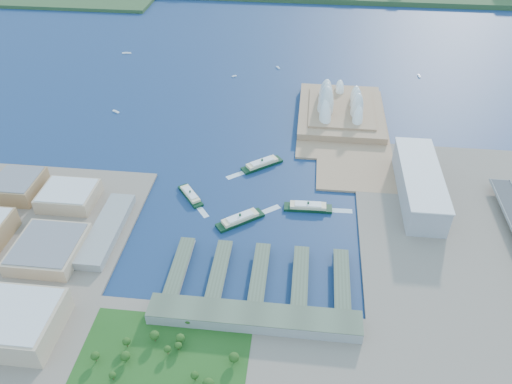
# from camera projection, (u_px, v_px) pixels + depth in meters

# --- Properties ---
(ground) EXTENTS (3000.00, 3000.00, 0.00)m
(ground) POSITION_uv_depth(u_px,v_px,m) (254.00, 228.00, 578.70)
(ground) COLOR #0E1C42
(ground) RESTS_ON ground
(west_land) EXTENTS (220.00, 390.00, 3.00)m
(west_land) POSITION_uv_depth(u_px,v_px,m) (4.00, 276.00, 516.96)
(west_land) COLOR #7C6E5F
(west_land) RESTS_ON ground
(east_land) EXTENTS (240.00, 500.00, 3.00)m
(east_land) POSITION_uv_depth(u_px,v_px,m) (478.00, 276.00, 517.37)
(east_land) COLOR #7C6E5F
(east_land) RESTS_ON ground
(peninsula) EXTENTS (135.00, 220.00, 3.00)m
(peninsula) POSITION_uv_depth(u_px,v_px,m) (342.00, 122.00, 773.22)
(peninsula) COLOR #A07A58
(peninsula) RESTS_ON ground
(opera_house) EXTENTS (134.00, 180.00, 58.00)m
(opera_house) POSITION_uv_depth(u_px,v_px,m) (342.00, 98.00, 770.61)
(opera_house) COLOR white
(opera_house) RESTS_ON peninsula
(toaster_building) EXTENTS (45.00, 155.00, 35.00)m
(toaster_building) POSITION_uv_depth(u_px,v_px,m) (419.00, 184.00, 612.16)
(toaster_building) COLOR #95959A
(toaster_building) RESTS_ON east_land
(west_buildings) EXTENTS (200.00, 280.00, 27.00)m
(west_buildings) POSITION_uv_depth(u_px,v_px,m) (16.00, 243.00, 535.39)
(west_buildings) COLOR #97734B
(west_buildings) RESTS_ON west_land
(ferry_wharves) EXTENTS (184.00, 90.00, 9.30)m
(ferry_wharves) POSITION_uv_depth(u_px,v_px,m) (260.00, 274.00, 515.55)
(ferry_wharves) COLOR #47533F
(ferry_wharves) RESTS_ON ground
(terminal_building) EXTENTS (200.00, 28.00, 12.00)m
(terminal_building) POSITION_uv_depth(u_px,v_px,m) (254.00, 318.00, 465.54)
(terminal_building) COLOR gray
(terminal_building) RESTS_ON south_land
(park) EXTENTS (150.00, 110.00, 16.00)m
(park) POSITION_uv_depth(u_px,v_px,m) (160.00, 360.00, 427.56)
(park) COLOR #194714
(park) RESTS_ON south_land
(ferry_a) EXTENTS (40.15, 47.44, 9.43)m
(ferry_a) POSITION_uv_depth(u_px,v_px,m) (190.00, 194.00, 622.67)
(ferry_a) COLOR black
(ferry_a) RESTS_ON ground
(ferry_b) EXTENTS (56.02, 48.40, 11.21)m
(ferry_b) POSITION_uv_depth(u_px,v_px,m) (262.00, 163.00, 676.21)
(ferry_b) COLOR black
(ferry_b) RESTS_ON ground
(ferry_c) EXTENTS (56.37, 48.17, 11.24)m
(ferry_c) POSITION_uv_depth(u_px,v_px,m) (240.00, 218.00, 584.84)
(ferry_c) COLOR black
(ferry_c) RESTS_ON ground
(ferry_d) EXTENTS (58.47, 16.27, 10.99)m
(ferry_d) POSITION_uv_depth(u_px,v_px,m) (308.00, 205.00, 603.15)
(ferry_d) COLOR black
(ferry_d) RESTS_ON ground
(boat_a) EXTENTS (13.34, 9.79, 2.61)m
(boat_a) POSITION_uv_depth(u_px,v_px,m) (116.00, 111.00, 799.56)
(boat_a) COLOR white
(boat_a) RESTS_ON ground
(boat_b) EXTENTS (8.78, 7.86, 2.37)m
(boat_b) POSITION_uv_depth(u_px,v_px,m) (234.00, 76.00, 905.87)
(boat_b) COLOR white
(boat_b) RESTS_ON ground
(boat_c) EXTENTS (4.25, 12.56, 2.79)m
(boat_c) POSITION_uv_depth(u_px,v_px,m) (419.00, 76.00, 906.25)
(boat_c) COLOR white
(boat_c) RESTS_ON ground
(boat_d) EXTENTS (17.94, 5.99, 2.97)m
(boat_d) POSITION_uv_depth(u_px,v_px,m) (127.00, 53.00, 990.84)
(boat_d) COLOR white
(boat_d) RESTS_ON ground
(boat_e) EXTENTS (8.52, 11.32, 2.71)m
(boat_e) POSITION_uv_depth(u_px,v_px,m) (278.00, 67.00, 935.73)
(boat_e) COLOR white
(boat_e) RESTS_ON ground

